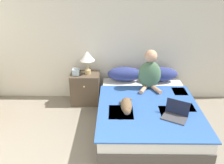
% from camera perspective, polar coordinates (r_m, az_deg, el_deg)
% --- Properties ---
extents(wall_back, '(5.89, 0.05, 2.55)m').
position_cam_1_polar(wall_back, '(4.35, 2.10, 11.63)').
color(wall_back, beige).
rests_on(wall_back, ground_plane).
extents(bed, '(1.51, 1.94, 0.45)m').
position_cam_1_polar(bed, '(3.83, 8.35, -7.81)').
color(bed, '#4C4742').
rests_on(bed, ground_plane).
extents(pillow_near, '(0.63, 0.27, 0.26)m').
position_cam_1_polar(pillow_near, '(4.35, 3.03, 1.94)').
color(pillow_near, navy).
rests_on(pillow_near, bed).
extents(pillow_far, '(0.63, 0.27, 0.26)m').
position_cam_1_polar(pillow_far, '(4.43, 11.59, 1.87)').
color(pillow_far, navy).
rests_on(pillow_far, bed).
extents(person_sitting, '(0.39, 0.38, 0.68)m').
position_cam_1_polar(person_sitting, '(4.06, 9.09, 2.34)').
color(person_sitting, '#476B4C').
rests_on(person_sitting, bed).
extents(cat_tabby, '(0.19, 0.56, 0.17)m').
position_cam_1_polar(cat_tabby, '(3.43, 3.50, -5.71)').
color(cat_tabby, brown).
rests_on(cat_tabby, bed).
extents(laptop_open, '(0.41, 0.38, 0.22)m').
position_cam_1_polar(laptop_open, '(3.41, 15.01, -7.52)').
color(laptop_open, '#424247').
rests_on(laptop_open, bed).
extents(nightstand, '(0.53, 0.40, 0.59)m').
position_cam_1_polar(nightstand, '(4.47, -6.37, -1.54)').
color(nightstand, brown).
rests_on(nightstand, ground_plane).
extents(table_lamp, '(0.26, 0.26, 0.43)m').
position_cam_1_polar(table_lamp, '(4.24, -5.99, 5.98)').
color(table_lamp, tan).
rests_on(table_lamp, nightstand).
extents(tissue_box, '(0.12, 0.12, 0.14)m').
position_cam_1_polar(tissue_box, '(4.32, -8.67, 2.45)').
color(tissue_box, silver).
rests_on(tissue_box, nightstand).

